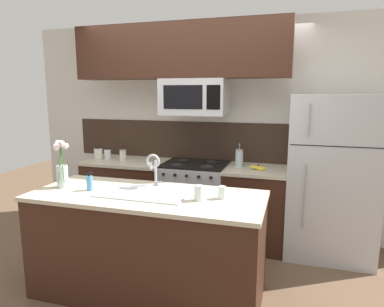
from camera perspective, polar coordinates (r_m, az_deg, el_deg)
name	(u,v)px	position (r m, az deg, el deg)	size (l,w,h in m)	color
ground_plane	(169,273)	(3.57, -3.86, -19.32)	(10.00, 10.00, 0.00)	brown
rear_partition	(227,129)	(4.28, 5.79, 4.04)	(5.20, 0.10, 2.60)	silver
splash_band	(202,141)	(4.31, 1.69, 2.12)	(3.46, 0.01, 0.48)	#332319
back_counter_left	(129,195)	(4.48, -10.53, -6.83)	(1.04, 0.65, 0.91)	#381E14
back_counter_right	(255,207)	(4.03, 10.44, -8.77)	(0.71, 0.65, 0.91)	#381E14
stove_range	(195,201)	(4.16, 0.47, -7.91)	(0.76, 0.64, 0.93)	#B7BABF
microwave	(194,97)	(3.94, 0.41, 9.40)	(0.74, 0.40, 0.40)	#B7BABF
upper_cabinet_band	(179,51)	(3.98, -2.10, 16.64)	(2.45, 0.34, 0.60)	#381E14
refrigerator	(331,177)	(3.94, 22.12, -3.61)	(0.89, 0.74, 1.73)	#B7BABF
storage_jar_tall	(98,153)	(4.55, -15.34, 0.10)	(0.11, 0.11, 0.15)	silver
storage_jar_medium	(107,153)	(4.54, -13.91, 0.01)	(0.09, 0.09, 0.13)	silver
storage_jar_short	(123,155)	(4.39, -11.43, -0.24)	(0.08, 0.08, 0.13)	silver
banana_bunch	(258,168)	(3.84, 10.92, -2.36)	(0.19, 0.12, 0.07)	yellow
french_press	(239,158)	(3.97, 7.88, -0.72)	(0.09, 0.09, 0.27)	silver
island_counter	(148,244)	(3.09, -7.37, -14.76)	(1.98, 0.81, 0.91)	#381E14
kitchen_sink	(144,201)	(2.96, -7.93, -7.90)	(0.76, 0.43, 0.16)	#ADAFB5
sink_faucet	(154,166)	(3.08, -6.39, -2.02)	(0.14, 0.14, 0.31)	#B7BABF
dish_soap_bottle	(90,183)	(3.12, -16.70, -4.68)	(0.06, 0.05, 0.16)	#4C93C6
drinking_glass	(199,193)	(2.71, 1.16, -6.60)	(0.08, 0.08, 0.12)	silver
spare_glass	(222,192)	(2.77, 5.02, -6.49)	(0.07, 0.07, 0.10)	silver
flower_vase	(62,170)	(3.26, -20.88, -2.58)	(0.14, 0.15, 0.44)	silver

